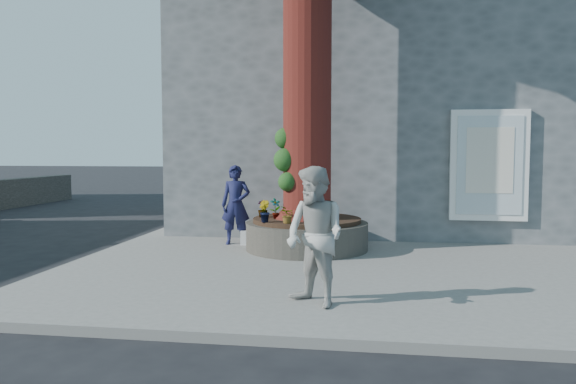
# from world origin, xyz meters

# --- Properties ---
(ground) EXTENTS (120.00, 120.00, 0.00)m
(ground) POSITION_xyz_m (0.00, 0.00, 0.00)
(ground) COLOR black
(ground) RESTS_ON ground
(pavement) EXTENTS (9.00, 8.00, 0.12)m
(pavement) POSITION_xyz_m (1.50, 1.00, 0.06)
(pavement) COLOR slate
(pavement) RESTS_ON ground
(yellow_line) EXTENTS (0.10, 30.00, 0.01)m
(yellow_line) POSITION_xyz_m (-3.05, 1.00, 0.00)
(yellow_line) COLOR yellow
(yellow_line) RESTS_ON ground
(stone_shop) EXTENTS (10.30, 8.30, 6.30)m
(stone_shop) POSITION_xyz_m (2.50, 7.20, 3.16)
(stone_shop) COLOR #545859
(stone_shop) RESTS_ON ground
(planter) EXTENTS (2.30, 2.30, 0.60)m
(planter) POSITION_xyz_m (0.80, 2.00, 0.41)
(planter) COLOR black
(planter) RESTS_ON pavement
(man) EXTENTS (0.60, 0.42, 1.59)m
(man) POSITION_xyz_m (-0.68, 2.39, 0.91)
(man) COLOR #16193E
(man) RESTS_ON pavement
(woman) EXTENTS (1.04, 1.01, 1.69)m
(woman) POSITION_xyz_m (1.35, -1.82, 0.96)
(woman) COLOR #ABAAA4
(woman) RESTS_ON pavement
(shopping_bag) EXTENTS (0.21, 0.15, 0.28)m
(shopping_bag) POSITION_xyz_m (-0.46, 2.31, 0.26)
(shopping_bag) COLOR white
(shopping_bag) RESTS_ON pavement
(plant_a) EXTENTS (0.25, 0.23, 0.39)m
(plant_a) POSITION_xyz_m (0.23, 1.78, 0.92)
(plant_a) COLOR gray
(plant_a) RESTS_ON planter
(plant_b) EXTENTS (0.30, 0.30, 0.39)m
(plant_b) POSITION_xyz_m (0.12, 1.28, 0.92)
(plant_b) COLOR gray
(plant_b) RESTS_ON planter
(plant_c) EXTENTS (0.26, 0.26, 0.33)m
(plant_c) POSITION_xyz_m (-0.05, 2.00, 0.89)
(plant_c) COLOR gray
(plant_c) RESTS_ON planter
(plant_d) EXTENTS (0.34, 0.35, 0.30)m
(plant_d) POSITION_xyz_m (0.56, 1.15, 0.87)
(plant_d) COLOR gray
(plant_d) RESTS_ON planter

